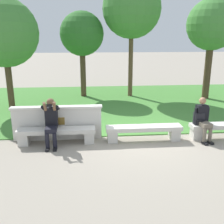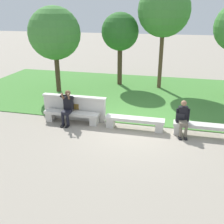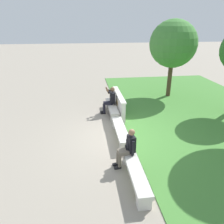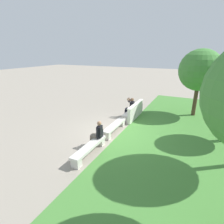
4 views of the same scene
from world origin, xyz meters
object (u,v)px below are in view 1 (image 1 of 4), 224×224
(bench_main, at_px, (57,133))
(tree_left_background, at_px, (212,25))
(person_photographer, at_px, (51,120))
(tree_right_background, at_px, (4,33))
(bench_near, at_px, (144,131))
(tree_far_back, at_px, (132,9))
(person_distant, at_px, (203,118))
(backpack, at_px, (199,119))
(tree_behind_wall, at_px, (82,34))

(bench_main, height_order, tree_left_background, tree_left_background)
(bench_main, relative_size, person_photographer, 1.67)
(tree_left_background, height_order, tree_right_background, tree_left_background)
(bench_near, height_order, tree_far_back, tree_far_back)
(person_distant, xyz_separation_m, backpack, (-0.09, 0.07, -0.05))
(person_photographer, relative_size, tree_behind_wall, 0.32)
(bench_main, bearing_deg, backpack, 0.10)
(person_distant, relative_size, tree_behind_wall, 0.31)
(backpack, bearing_deg, tree_behind_wall, 120.48)
(person_photographer, xyz_separation_m, tree_left_background, (6.66, 5.00, 2.66))
(bench_main, xyz_separation_m, person_distant, (4.24, -0.07, 0.37))
(person_photographer, height_order, person_distant, person_photographer)
(tree_right_background, height_order, tree_far_back, tree_far_back)
(tree_left_background, bearing_deg, tree_far_back, 166.48)
(bench_near, relative_size, person_photographer, 1.67)
(bench_main, distance_m, person_distant, 4.25)
(bench_near, relative_size, tree_left_background, 0.48)
(person_photographer, xyz_separation_m, tree_far_back, (3.11, 5.85, 3.40))
(tree_behind_wall, distance_m, tree_right_background, 3.64)
(bench_near, bearing_deg, backpack, 0.25)
(backpack, relative_size, tree_left_background, 0.09)
(person_distant, distance_m, backpack, 0.12)
(bench_near, height_order, person_distant, person_distant)
(bench_near, xyz_separation_m, backpack, (1.63, 0.01, 0.32))
(bench_main, distance_m, bench_near, 2.51)
(tree_behind_wall, xyz_separation_m, tree_far_back, (2.34, -0.16, 1.13))
(bench_near, distance_m, tree_left_background, 7.07)
(tree_left_background, bearing_deg, backpack, -116.04)
(backpack, bearing_deg, tree_left_background, 63.96)
(bench_near, xyz_separation_m, tree_right_background, (-4.78, 3.76, 2.75))
(backpack, distance_m, tree_left_background, 6.13)
(person_photographer, bearing_deg, tree_left_background, 36.87)
(tree_right_background, bearing_deg, tree_behind_wall, 36.54)
(person_distant, height_order, tree_left_background, tree_left_background)
(person_photographer, height_order, backpack, person_photographer)
(bench_near, distance_m, person_photographer, 2.67)
(tree_right_background, bearing_deg, person_distant, -30.46)
(bench_main, xyz_separation_m, tree_left_background, (6.55, 4.92, 3.09))
(person_distant, height_order, tree_far_back, tree_far_back)
(person_distant, distance_m, tree_right_background, 7.91)
(bench_main, bearing_deg, bench_near, 0.00)
(bench_near, xyz_separation_m, tree_left_background, (4.03, 4.92, 3.09))
(bench_main, bearing_deg, tree_left_background, 36.92)
(bench_main, distance_m, backpack, 4.16)
(person_photographer, relative_size, tree_left_background, 0.29)
(person_photographer, distance_m, backpack, 4.26)
(bench_main, distance_m, tree_right_background, 5.18)
(tree_behind_wall, xyz_separation_m, tree_right_background, (-2.93, -2.17, 0.05))
(tree_left_background, bearing_deg, tree_behind_wall, 170.24)
(bench_near, distance_m, person_distant, 1.76)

